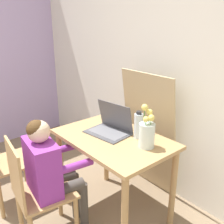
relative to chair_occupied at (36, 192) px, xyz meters
name	(u,v)px	position (x,y,z in m)	size (l,w,h in m)	color
wall_back	(181,67)	(0.26, 1.30, 0.81)	(6.40, 0.05, 2.50)	white
dining_table	(113,150)	(0.14, 0.64, 0.18)	(0.95, 0.64, 0.74)	tan
chair_occupied	(36,192)	(0.00, 0.00, 0.00)	(0.45, 0.45, 0.86)	tan
chair_spare	(3,162)	(-0.60, -0.03, 0.00)	(0.42, 0.42, 0.86)	tan
person_seated	(49,167)	(0.02, 0.12, 0.17)	(0.40, 0.46, 1.00)	purple
laptop	(111,126)	(0.04, 0.69, 0.36)	(0.38, 0.29, 0.25)	#4C4C51
flower_vase	(147,133)	(0.42, 0.72, 0.41)	(0.12, 0.12, 0.33)	silver
water_bottle	(138,126)	(0.27, 0.79, 0.40)	(0.07, 0.07, 0.23)	silver
cardboard_panel	(149,133)	(0.07, 1.16, 0.16)	(0.61, 0.18, 1.20)	tan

